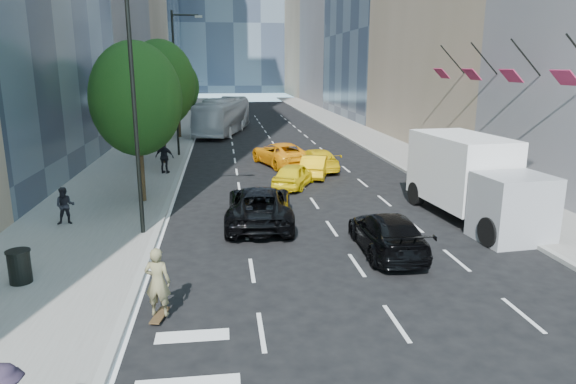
{
  "coord_description": "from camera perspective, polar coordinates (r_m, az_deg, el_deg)",
  "views": [
    {
      "loc": [
        -3.32,
        -15.6,
        6.47
      ],
      "look_at": [
        -0.8,
        3.97,
        1.6
      ],
      "focal_mm": 32.0,
      "sensor_mm": 36.0,
      "label": 1
    }
  ],
  "objects": [
    {
      "name": "trash_can",
      "position": [
        17.38,
        -27.66,
        -7.42
      ],
      "size": [
        0.65,
        0.65,
        0.97
      ],
      "primitive_type": "cylinder",
      "color": "black",
      "rests_on": "sidewalk_left"
    },
    {
      "name": "black_sedan_mercedes",
      "position": [
        18.55,
        10.96,
        -4.49
      ],
      "size": [
        2.13,
        4.95,
        1.42
      ],
      "primitive_type": "imported",
      "rotation": [
        0.0,
        0.0,
        3.11
      ],
      "color": "black",
      "rests_on": "ground"
    },
    {
      "name": "black_sedan_lincoln",
      "position": [
        21.42,
        -3.18,
        -1.51
      ],
      "size": [
        3.07,
        5.95,
        1.6
      ],
      "primitive_type": "imported",
      "rotation": [
        0.0,
        0.0,
        3.07
      ],
      "color": "black",
      "rests_on": "ground"
    },
    {
      "name": "lamp_far",
      "position": [
        37.73,
        -12.18,
        12.57
      ],
      "size": [
        2.13,
        0.22,
        10.0
      ],
      "color": "black",
      "rests_on": "sidewalk_left"
    },
    {
      "name": "box_truck",
      "position": [
        23.12,
        19.84,
        1.36
      ],
      "size": [
        3.34,
        7.59,
        3.53
      ],
      "rotation": [
        0.0,
        0.0,
        0.09
      ],
      "color": "silver",
      "rests_on": "ground"
    },
    {
      "name": "ground",
      "position": [
        17.21,
        4.39,
        -8.26
      ],
      "size": [
        160.0,
        160.0,
        0.0
      ],
      "primitive_type": "plane",
      "color": "black",
      "rests_on": "ground"
    },
    {
      "name": "city_bus",
      "position": [
        50.72,
        -7.23,
        8.37
      ],
      "size": [
        5.68,
        12.62,
        3.42
      ],
      "primitive_type": "imported",
      "rotation": [
        0.0,
        0.0,
        -0.24
      ],
      "color": "silver",
      "rests_on": "ground"
    },
    {
      "name": "sidewalk_right",
      "position": [
        47.93,
        8.93,
        6.03
      ],
      "size": [
        4.0,
        120.0,
        0.15
      ],
      "primitive_type": "cube",
      "color": "slate",
      "rests_on": "ground"
    },
    {
      "name": "tree_far",
      "position": [
        47.79,
        -12.22,
        11.35
      ],
      "size": [
        3.9,
        3.9,
        6.92
      ],
      "color": "black",
      "rests_on": "sidewalk_left"
    },
    {
      "name": "pedestrian_b",
      "position": [
        31.7,
        -13.55,
        3.8
      ],
      "size": [
        1.25,
        0.84,
        1.98
      ],
      "primitive_type": "imported",
      "rotation": [
        0.0,
        0.0,
        2.81
      ],
      "color": "black",
      "rests_on": "sidewalk_left"
    },
    {
      "name": "traffic_signal",
      "position": [
        55.73,
        -10.7,
        11.34
      ],
      "size": [
        2.48,
        0.53,
        5.2
      ],
      "color": "black",
      "rests_on": "sidewalk_left"
    },
    {
      "name": "skateboarder",
      "position": [
        13.88,
        -14.25,
        -10.14
      ],
      "size": [
        0.75,
        0.58,
        1.85
      ],
      "primitive_type": "imported",
      "rotation": [
        0.0,
        0.0,
        2.93
      ],
      "color": "#6A6442",
      "rests_on": "ground"
    },
    {
      "name": "taxi_a",
      "position": [
        27.98,
        0.68,
        1.9
      ],
      "size": [
        3.08,
        4.22,
        1.34
      ],
      "primitive_type": "imported",
      "rotation": [
        0.0,
        0.0,
        2.71
      ],
      "color": "yellow",
      "rests_on": "ground"
    },
    {
      "name": "lamp_near",
      "position": [
        19.84,
        -16.36,
        11.42
      ],
      "size": [
        2.13,
        0.22,
        10.0
      ],
      "color": "black",
      "rests_on": "sidewalk_left"
    },
    {
      "name": "tree_near",
      "position": [
        24.95,
        -16.51,
        9.86
      ],
      "size": [
        4.2,
        4.2,
        7.46
      ],
      "color": "black",
      "rests_on": "sidewalk_left"
    },
    {
      "name": "taxi_c",
      "position": [
        34.3,
        -0.83,
        4.27
      ],
      "size": [
        4.04,
        5.93,
        1.51
      ],
      "primitive_type": "imported",
      "rotation": [
        0.0,
        0.0,
        3.45
      ],
      "color": "orange",
      "rests_on": "ground"
    },
    {
      "name": "pedestrian_a",
      "position": [
        22.76,
        -23.53,
        -1.41
      ],
      "size": [
        0.82,
        0.68,
        1.55
      ],
      "primitive_type": "imported",
      "rotation": [
        0.0,
        0.0,
        0.12
      ],
      "color": "black",
      "rests_on": "sidewalk_left"
    },
    {
      "name": "taxi_b",
      "position": [
        30.65,
        3.03,
        2.93
      ],
      "size": [
        2.53,
        4.26,
        1.33
      ],
      "primitive_type": "imported",
      "rotation": [
        0.0,
        0.0,
        2.84
      ],
      "color": "#F4B50C",
      "rests_on": "ground"
    },
    {
      "name": "sidewalk_left",
      "position": [
        46.4,
        -14.35,
        5.51
      ],
      "size": [
        6.0,
        120.0,
        0.15
      ],
      "primitive_type": "cube",
      "color": "slate",
      "rests_on": "ground"
    },
    {
      "name": "tree_mid",
      "position": [
        34.84,
        -14.01,
        11.57
      ],
      "size": [
        4.5,
        4.5,
        7.99
      ],
      "color": "black",
      "rests_on": "sidewalk_left"
    },
    {
      "name": "facade_flags",
      "position": [
        29.16,
        21.81,
        12.35
      ],
      "size": [
        1.85,
        13.3,
        2.05
      ],
      "color": "black",
      "rests_on": "ground"
    },
    {
      "name": "taxi_d",
      "position": [
        32.56,
        3.12,
        3.61
      ],
      "size": [
        2.63,
        4.95,
        1.37
      ],
      "primitive_type": "imported",
      "rotation": [
        0.0,
        0.0,
        3.3
      ],
      "color": "yellow",
      "rests_on": "ground"
    }
  ]
}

